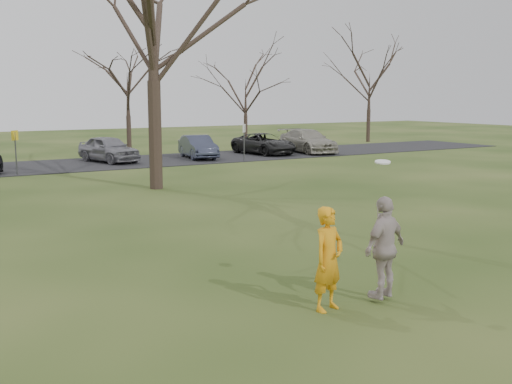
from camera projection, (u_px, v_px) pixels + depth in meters
ground at (376, 309)px, 10.52m from camera, size 120.00×120.00×0.00m
parking_strip at (47, 166)px, 31.71m from camera, size 62.00×6.50×0.04m
player_defender at (328, 259)px, 10.37m from camera, size 0.74×0.58×1.79m
car_4 at (109, 149)px, 33.64m from camera, size 2.72×4.51×1.44m
car_5 at (198, 147)px, 35.69m from camera, size 2.03×4.17×1.32m
car_6 at (264, 144)px, 38.25m from camera, size 2.68×4.86×1.29m
car_7 at (308, 141)px, 39.34m from camera, size 2.46×5.20×1.46m
catching_play at (385, 247)px, 10.79m from camera, size 1.14×0.68×2.45m
sign_yellow at (15, 144)px, 27.93m from camera, size 0.35×0.35×2.08m
sign_white at (244, 136)px, 34.02m from camera, size 0.35×0.35×2.08m
big_tree at (152, 5)px, 23.17m from camera, size 9.00×9.00×14.00m
small_tree_row at (99, 91)px, 37.63m from camera, size 55.00×5.90×8.50m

